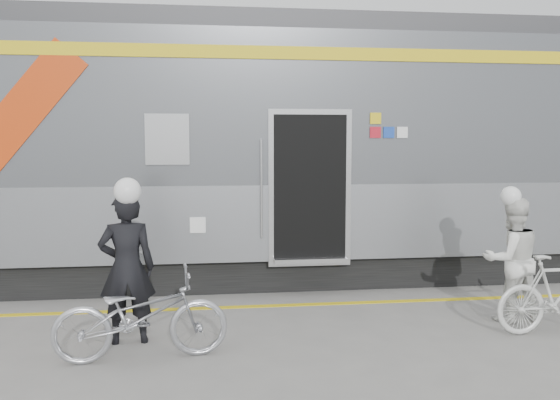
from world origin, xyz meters
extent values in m
plane|color=slate|center=(0.00, 0.00, 0.00)|extent=(90.00, 90.00, 0.00)
cube|color=black|center=(-1.45, 4.20, 0.25)|extent=(24.00, 2.70, 0.50)
cube|color=#9EA0A5|center=(-1.45, 4.20, 1.05)|extent=(24.00, 3.00, 1.10)
cube|color=slate|center=(-1.45, 4.20, 2.70)|extent=(24.00, 3.00, 2.20)
cube|color=#38383A|center=(-1.45, 4.20, 3.95)|extent=(24.00, 2.64, 0.30)
cube|color=gold|center=(-1.45, 2.69, 3.45)|extent=(24.00, 0.02, 0.18)
cube|color=red|center=(-3.25, 2.69, 2.50)|extent=(1.96, 0.01, 2.19)
cube|color=black|center=(-1.25, 2.69, 2.25)|extent=(0.55, 0.02, 0.65)
cube|color=black|center=(0.75, 2.90, 1.55)|extent=(1.05, 0.45, 2.10)
cube|color=silver|center=(0.75, 2.69, 1.55)|extent=(1.20, 0.02, 2.25)
cylinder|color=silver|center=(0.05, 2.67, 1.55)|extent=(0.04, 0.04, 1.40)
cube|color=silver|center=(0.75, 2.65, 0.52)|extent=(1.05, 0.25, 0.06)
cube|color=gold|center=(1.70, 2.69, 2.55)|extent=(0.16, 0.01, 0.16)
cube|color=#B31423|center=(1.70, 2.69, 2.35)|extent=(0.16, 0.01, 0.16)
cube|color=#183D9F|center=(1.90, 2.69, 2.35)|extent=(0.16, 0.01, 0.16)
cube|color=silver|center=(2.10, 2.69, 2.35)|extent=(0.16, 0.01, 0.16)
cube|color=silver|center=(-0.85, 2.69, 1.05)|extent=(0.22, 0.01, 0.22)
cube|color=gold|center=(0.00, 2.15, 0.00)|extent=(24.00, 0.12, 0.01)
imported|color=black|center=(-1.61, 0.92, 0.84)|extent=(0.65, 0.46, 1.68)
imported|color=#A9AAB0|center=(-1.41, 0.37, 0.46)|extent=(1.81, 0.79, 0.92)
imported|color=white|center=(3.01, 1.16, 0.77)|extent=(0.77, 0.61, 1.54)
imported|color=silver|center=(3.31, 0.61, 0.47)|extent=(1.56, 0.49, 0.93)
sphere|color=white|center=(-1.61, 0.92, 1.82)|extent=(0.29, 0.29, 0.29)
sphere|color=white|center=(3.01, 1.16, 1.66)|extent=(0.25, 0.25, 0.25)
camera|label=1|loc=(-0.76, -5.63, 2.24)|focal=38.00mm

